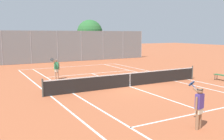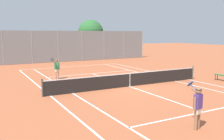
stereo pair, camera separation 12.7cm
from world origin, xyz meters
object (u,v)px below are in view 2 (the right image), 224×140
(loose_tennis_ball_4, at_px, (35,70))
(courtside_bench, at_px, (224,76))
(tennis_net, at_px, (130,79))
(player_near_side, at_px, (198,106))
(player_far_left, at_px, (57,68))
(loose_tennis_ball_2, at_px, (108,66))
(tree_behind_left, at_px, (91,34))
(loose_tennis_ball_1, at_px, (54,70))

(loose_tennis_ball_4, xyz_separation_m, courtside_bench, (11.55, -12.69, 0.38))
(tennis_net, xyz_separation_m, loose_tennis_ball_4, (-4.18, 10.92, -0.48))
(player_near_side, height_order, player_far_left, same)
(loose_tennis_ball_2, relative_size, tree_behind_left, 0.01)
(player_near_side, bearing_deg, tennis_net, 76.01)
(tennis_net, xyz_separation_m, courtside_bench, (7.37, -1.77, -0.10))
(player_near_side, xyz_separation_m, loose_tennis_ball_1, (-0.60, 17.69, -0.89))
(tennis_net, bearing_deg, loose_tennis_ball_1, 104.29)
(player_near_side, bearing_deg, loose_tennis_ball_4, 96.87)
(tennis_net, height_order, tree_behind_left, tree_behind_left)
(loose_tennis_ball_2, relative_size, loose_tennis_ball_4, 1.00)
(player_far_left, height_order, courtside_bench, player_far_left)
(tennis_net, height_order, loose_tennis_ball_1, tennis_net)
(courtside_bench, distance_m, tree_behind_left, 21.39)
(loose_tennis_ball_2, height_order, tree_behind_left, tree_behind_left)
(tennis_net, distance_m, loose_tennis_ball_4, 11.70)
(player_near_side, xyz_separation_m, player_far_left, (-1.71, 12.82, 0.00))
(player_near_side, relative_size, player_far_left, 1.00)
(player_near_side, distance_m, loose_tennis_ball_2, 18.69)
(loose_tennis_ball_2, bearing_deg, tree_behind_left, 77.75)
(loose_tennis_ball_4, height_order, tree_behind_left, tree_behind_left)
(player_far_left, bearing_deg, loose_tennis_ball_1, 77.12)
(loose_tennis_ball_1, height_order, loose_tennis_ball_4, same)
(loose_tennis_ball_1, height_order, courtside_bench, courtside_bench)
(courtside_bench, bearing_deg, player_far_left, 148.14)
(loose_tennis_ball_2, bearing_deg, tennis_net, -109.53)
(loose_tennis_ball_1, bearing_deg, loose_tennis_ball_4, 149.22)
(player_far_left, relative_size, loose_tennis_ball_2, 26.88)
(tennis_net, height_order, loose_tennis_ball_4, tennis_net)
(player_far_left, xyz_separation_m, tree_behind_left, (9.22, 14.23, 2.69))
(tennis_net, height_order, courtside_bench, tennis_net)
(player_near_side, height_order, tree_behind_left, tree_behind_left)
(player_far_left, height_order, loose_tennis_ball_2, player_far_left)
(loose_tennis_ball_1, xyz_separation_m, loose_tennis_ball_2, (6.11, 0.14, 0.00))
(player_far_left, distance_m, tree_behind_left, 17.17)
(tennis_net, relative_size, tree_behind_left, 2.15)
(loose_tennis_ball_1, xyz_separation_m, tree_behind_left, (8.11, 9.36, 3.58))
(tennis_net, bearing_deg, player_far_left, 125.71)
(player_far_left, relative_size, tree_behind_left, 0.32)
(player_near_side, relative_size, courtside_bench, 1.18)
(loose_tennis_ball_4, height_order, courtside_bench, courtside_bench)
(loose_tennis_ball_2, bearing_deg, loose_tennis_ball_1, -178.66)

